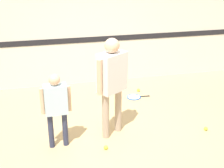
{
  "coord_description": "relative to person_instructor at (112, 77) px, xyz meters",
  "views": [
    {
      "loc": [
        -0.99,
        -4.17,
        2.76
      ],
      "look_at": [
        0.06,
        0.21,
        0.9
      ],
      "focal_mm": 50.0,
      "sensor_mm": 36.0,
      "label": 1
    }
  ],
  "objects": [
    {
      "name": "person_instructor",
      "position": [
        0.0,
        0.0,
        0.0
      ],
      "size": [
        0.53,
        0.46,
        1.63
      ],
      "rotation": [
        0.0,
        0.0,
        0.59
      ],
      "color": "tan",
      "rests_on": "ground_plane"
    },
    {
      "name": "racket_spare_on_floor",
      "position": [
        0.79,
        1.28,
        -1.0
      ],
      "size": [
        0.5,
        0.32,
        0.03
      ],
      "rotation": [
        0.0,
        0.0,
        6.21
      ],
      "color": "blue",
      "rests_on": "ground_plane"
    },
    {
      "name": "ground_plane",
      "position": [
        -0.06,
        -0.21,
        -1.01
      ],
      "size": [
        16.0,
        16.0,
        0.0
      ],
      "primitive_type": "plane",
      "color": "tan"
    },
    {
      "name": "person_student_left",
      "position": [
        -0.89,
        -0.16,
        -0.27
      ],
      "size": [
        0.45,
        0.2,
        1.19
      ],
      "rotation": [
        0.0,
        0.0,
        0.04
      ],
      "color": "#2D334C",
      "rests_on": "ground_plane"
    },
    {
      "name": "tennis_ball_stray_left",
      "position": [
        1.58,
        -0.27,
        -0.98
      ],
      "size": [
        0.07,
        0.07,
        0.07
      ],
      "primitive_type": "sphere",
      "color": "#CCE038",
      "rests_on": "ground_plane"
    },
    {
      "name": "tennis_ball_by_spare_racket",
      "position": [
        0.97,
        1.56,
        -0.98
      ],
      "size": [
        0.07,
        0.07,
        0.07
      ],
      "primitive_type": "sphere",
      "color": "#CCE038",
      "rests_on": "ground_plane"
    },
    {
      "name": "tennis_ball_near_instructor",
      "position": [
        -0.2,
        -0.43,
        -0.98
      ],
      "size": [
        0.07,
        0.07,
        0.07
      ],
      "primitive_type": "sphere",
      "color": "#CCE038",
      "rests_on": "ground_plane"
    },
    {
      "name": "wall_back",
      "position": [
        -0.06,
        2.37,
        0.59
      ],
      "size": [
        16.0,
        0.07,
        3.2
      ],
      "color": "silver",
      "rests_on": "ground_plane"
    }
  ]
}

